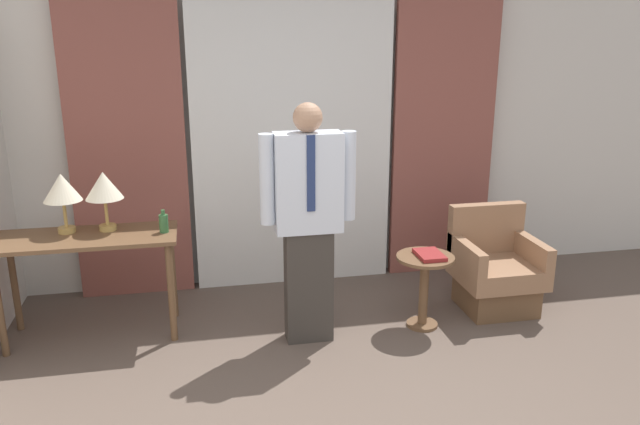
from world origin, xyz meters
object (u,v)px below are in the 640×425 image
at_px(book, 430,255).
at_px(table_lamp_left, 62,189).
at_px(person, 308,217).
at_px(table_lamp_right, 104,187).
at_px(side_table, 424,279).
at_px(desk, 87,252).
at_px(bottle_near_edge, 164,223).
at_px(armchair, 495,272).

bearing_deg(book, table_lamp_left, 169.54).
height_order(person, book, person).
bearing_deg(person, table_lamp_right, 161.26).
bearing_deg(side_table, desk, 171.73).
xyz_separation_m(desk, table_lamp_left, (-0.14, 0.11, 0.44)).
distance_m(table_lamp_left, bottle_near_edge, 0.75).
height_order(bottle_near_edge, person, person).
relative_size(table_lamp_left, book, 1.68).
distance_m(table_lamp_right, bottle_near_edge, 0.50).
xyz_separation_m(bottle_near_edge, book, (1.91, -0.34, -0.26)).
height_order(person, armchair, person).
bearing_deg(armchair, table_lamp_right, 175.12).
height_order(table_lamp_left, table_lamp_right, same).
xyz_separation_m(table_lamp_left, side_table, (2.57, -0.46, -0.71)).
distance_m(bottle_near_edge, person, 1.06).
bearing_deg(desk, book, -8.59).
relative_size(bottle_near_edge, armchair, 0.21).
height_order(bottle_near_edge, book, bottle_near_edge).
xyz_separation_m(bottle_near_edge, armchair, (2.57, -0.12, -0.54)).
bearing_deg(armchair, person, -171.96).
relative_size(table_lamp_left, table_lamp_right, 1.00).
relative_size(person, side_table, 3.03).
xyz_separation_m(desk, side_table, (2.43, -0.35, -0.27)).
height_order(table_lamp_right, bottle_near_edge, table_lamp_right).
height_order(side_table, book, book).
bearing_deg(person, table_lamp_left, 164.24).
bearing_deg(bottle_near_edge, table_lamp_right, 161.48).
distance_m(desk, bottle_near_edge, 0.58).
bearing_deg(side_table, person, -179.07).
relative_size(table_lamp_right, bottle_near_edge, 2.59).
bearing_deg(desk, side_table, -8.27).
height_order(table_lamp_left, bottle_near_edge, table_lamp_left).
distance_m(armchair, side_table, 0.72).
xyz_separation_m(table_lamp_right, side_table, (2.29, -0.46, -0.71)).
bearing_deg(side_table, armchair, 16.85).
relative_size(desk, armchair, 1.55).
bearing_deg(table_lamp_right, bottle_near_edge, -18.52).
height_order(desk, table_lamp_left, table_lamp_left).
xyz_separation_m(table_lamp_left, bottle_near_edge, (0.69, -0.14, -0.25)).
distance_m(bottle_near_edge, side_table, 1.96).
height_order(desk, table_lamp_right, table_lamp_right).
height_order(table_lamp_right, person, person).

